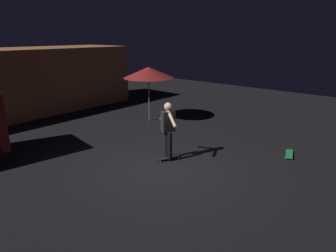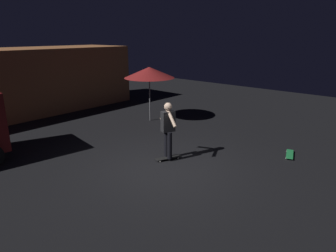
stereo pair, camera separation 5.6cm
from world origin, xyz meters
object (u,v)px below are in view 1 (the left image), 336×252
Objects in this scene: patio_umbrella at (149,72)px; skater at (168,126)px; skateboard_ridden at (168,158)px; skateboard_spare at (289,154)px.

skater is (-2.70, -3.38, -1.04)m from patio_umbrella.
skateboard_ridden is at bearing 26.57° from skater.
skateboard_spare is (2.67, -2.65, 0.00)m from skateboard_ridden.
skateboard_spare is at bearing -44.81° from skater.
skateboard_spare is (-0.03, -6.03, -2.02)m from patio_umbrella.
skateboard_ridden is 0.98m from skater.
patio_umbrella is 1.38× the size of skater.
skateboard_spare is 3.89m from skater.
skateboard_spare is at bearing -90.29° from patio_umbrella.
patio_umbrella is at bearing 51.36° from skateboard_ridden.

